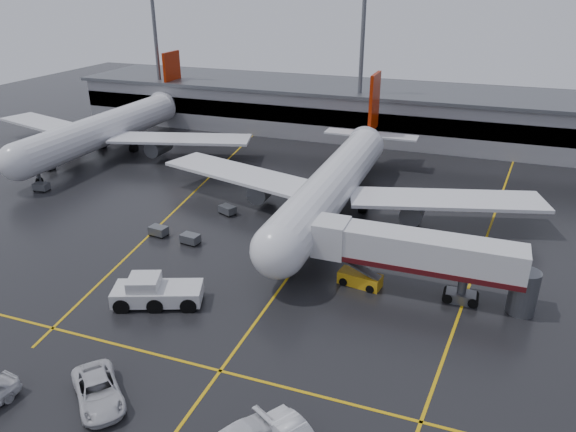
% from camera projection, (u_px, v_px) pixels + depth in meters
% --- Properties ---
extents(ground, '(220.00, 220.00, 0.00)m').
position_uv_depth(ground, '(312.00, 245.00, 58.95)').
color(ground, black).
rests_on(ground, ground).
extents(apron_line_centre, '(0.25, 90.00, 0.02)m').
position_uv_depth(apron_line_centre, '(312.00, 245.00, 58.95)').
color(apron_line_centre, gold).
rests_on(apron_line_centre, ground).
extents(apron_line_stop, '(60.00, 0.25, 0.02)m').
position_uv_depth(apron_line_stop, '(220.00, 371.00, 40.04)').
color(apron_line_stop, gold).
rests_on(apron_line_stop, ground).
extents(apron_line_left, '(9.99, 69.35, 0.02)m').
position_uv_depth(apron_line_left, '(195.00, 191.00, 73.86)').
color(apron_line_left, gold).
rests_on(apron_line_left, ground).
extents(apron_line_right, '(7.57, 69.64, 0.02)m').
position_uv_depth(apron_line_right, '(488.00, 233.00, 61.85)').
color(apron_line_right, gold).
rests_on(apron_line_right, ground).
extents(terminal, '(122.00, 19.00, 8.60)m').
position_uv_depth(terminal, '(393.00, 112.00, 98.41)').
color(terminal, gray).
rests_on(terminal, ground).
extents(light_mast_left, '(3.00, 1.20, 25.45)m').
position_uv_depth(light_mast_left, '(157.00, 48.00, 103.44)').
color(light_mast_left, '#595B60').
rests_on(light_mast_left, ground).
extents(light_mast_mid, '(3.00, 1.20, 25.45)m').
position_uv_depth(light_mast_mid, '(362.00, 58.00, 90.80)').
color(light_mast_mid, '#595B60').
rests_on(light_mast_mid, ground).
extents(main_airliner, '(48.80, 45.60, 14.10)m').
position_uv_depth(main_airliner, '(337.00, 180.00, 65.59)').
color(main_airliner, silver).
rests_on(main_airliner, ground).
extents(second_airliner, '(48.80, 45.60, 14.10)m').
position_uv_depth(second_airliner, '(110.00, 127.00, 89.17)').
color(second_airliner, silver).
rests_on(second_airliner, ground).
extents(jet_bridge, '(19.90, 3.40, 6.05)m').
position_uv_depth(jet_bridge, '(418.00, 255.00, 48.46)').
color(jet_bridge, silver).
rests_on(jet_bridge, ground).
extents(pushback_tractor, '(8.37, 5.71, 2.78)m').
position_uv_depth(pushback_tractor, '(155.00, 293.00, 47.97)').
color(pushback_tractor, silver).
rests_on(pushback_tractor, ground).
extents(belt_loader, '(4.26, 2.45, 2.55)m').
position_uv_depth(belt_loader, '(360.00, 279.00, 51.09)').
color(belt_loader, gold).
rests_on(belt_loader, ground).
extents(service_van_a, '(6.45, 6.20, 1.70)m').
position_uv_depth(service_van_a, '(98.00, 391.00, 36.88)').
color(service_van_a, silver).
rests_on(service_van_a, ground).
extents(baggage_cart_a, '(2.15, 1.55, 1.12)m').
position_uv_depth(baggage_cart_a, '(190.00, 238.00, 59.05)').
color(baggage_cart_a, '#595B60').
rests_on(baggage_cart_a, ground).
extents(baggage_cart_b, '(2.15, 1.54, 1.12)m').
position_uv_depth(baggage_cart_b, '(158.00, 231.00, 60.91)').
color(baggage_cart_b, '#595B60').
rests_on(baggage_cart_b, ground).
extents(baggage_cart_c, '(2.35, 1.98, 1.12)m').
position_uv_depth(baggage_cart_c, '(227.00, 210.00, 66.45)').
color(baggage_cart_c, '#595B60').
rests_on(baggage_cart_c, ground).
extents(baggage_cart_d, '(2.30, 1.84, 1.12)m').
position_uv_depth(baggage_cart_d, '(48.00, 166.00, 82.11)').
color(baggage_cart_d, '#595B60').
rests_on(baggage_cart_d, ground).
extents(baggage_cart_e, '(2.12, 1.49, 1.12)m').
position_uv_depth(baggage_cart_e, '(41.00, 187.00, 73.82)').
color(baggage_cart_e, '#595B60').
rests_on(baggage_cart_e, ground).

